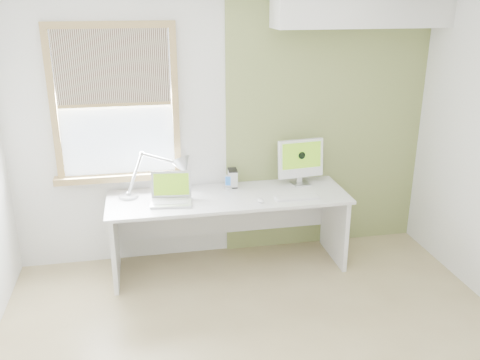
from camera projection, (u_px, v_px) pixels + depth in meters
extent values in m
cube|color=tan|center=(268.00, 360.00, 3.72)|extent=(4.00, 3.50, 0.02)
cube|color=silver|center=(226.00, 125.00, 4.90)|extent=(4.00, 0.02, 2.60)
cube|color=olive|center=(326.00, 121.00, 5.06)|extent=(2.00, 0.02, 2.60)
cube|color=white|center=(362.00, 3.00, 4.57)|extent=(1.60, 0.40, 0.42)
cube|color=#987B47|center=(53.00, 107.00, 4.50)|extent=(0.06, 0.06, 1.42)
cube|color=#987B47|center=(175.00, 102.00, 4.69)|extent=(0.06, 0.06, 1.42)
cube|color=#987B47|center=(109.00, 25.00, 4.37)|extent=(1.00, 0.06, 0.06)
cube|color=#987B47|center=(121.00, 177.00, 4.81)|extent=(1.20, 0.14, 0.06)
cube|color=#D1E2F9|center=(116.00, 104.00, 4.61)|extent=(1.00, 0.01, 1.30)
cube|color=beige|center=(112.00, 68.00, 4.46)|extent=(0.98, 0.02, 0.65)
cube|color=#987B47|center=(115.00, 105.00, 4.57)|extent=(0.98, 0.03, 0.03)
cube|color=silver|center=(229.00, 197.00, 4.74)|extent=(2.20, 0.70, 0.03)
cube|color=silver|center=(115.00, 243.00, 4.68)|extent=(0.04, 0.64, 0.70)
cube|color=silver|center=(334.00, 224.00, 5.06)|extent=(0.04, 0.64, 0.70)
cube|color=silver|center=(223.00, 210.00, 5.13)|extent=(2.08, 0.02, 0.48)
cylinder|color=silver|center=(129.00, 196.00, 4.70)|extent=(0.21, 0.21, 0.02)
sphere|color=silver|center=(128.00, 194.00, 4.70)|extent=(0.06, 0.06, 0.05)
cylinder|color=silver|center=(135.00, 174.00, 4.66)|extent=(0.17, 0.06, 0.38)
sphere|color=silver|center=(142.00, 154.00, 4.62)|extent=(0.05, 0.05, 0.05)
cylinder|color=silver|center=(161.00, 159.00, 4.68)|extent=(0.34, 0.04, 0.15)
sphere|color=silver|center=(180.00, 164.00, 4.74)|extent=(0.05, 0.05, 0.04)
cone|color=silver|center=(183.00, 167.00, 4.76)|extent=(0.29, 0.30, 0.23)
cube|color=silver|center=(171.00, 202.00, 4.57)|extent=(0.38, 0.29, 0.02)
cube|color=#B2B5B7|center=(171.00, 201.00, 4.57)|extent=(0.32, 0.19, 0.00)
cube|color=silver|center=(171.00, 184.00, 4.64)|extent=(0.36, 0.12, 0.23)
cube|color=#5B9013|center=(171.00, 184.00, 4.64)|extent=(0.32, 0.09, 0.19)
cylinder|color=silver|center=(228.00, 188.00, 4.90)|extent=(0.09, 0.09, 0.02)
cube|color=silver|center=(228.00, 181.00, 4.88)|extent=(0.06, 0.02, 0.12)
cube|color=#194C99|center=(228.00, 181.00, 4.87)|extent=(0.05, 0.01, 0.09)
cube|color=silver|center=(233.00, 178.00, 4.94)|extent=(0.09, 0.14, 0.17)
cube|color=black|center=(233.00, 170.00, 4.91)|extent=(0.09, 0.14, 0.01)
cube|color=black|center=(233.00, 186.00, 4.97)|extent=(0.09, 0.14, 0.01)
cube|color=silver|center=(300.00, 183.00, 5.03)|extent=(0.18, 0.16, 0.01)
cube|color=silver|center=(299.00, 175.00, 5.03)|extent=(0.06, 0.02, 0.15)
cube|color=white|center=(301.00, 158.00, 4.96)|extent=(0.46, 0.13, 0.37)
cube|color=#5B9013|center=(302.00, 155.00, 4.93)|extent=(0.39, 0.07, 0.25)
cylinder|color=black|center=(302.00, 156.00, 4.92)|extent=(0.07, 0.02, 0.07)
cube|color=white|center=(297.00, 198.00, 4.68)|extent=(0.41, 0.12, 0.02)
cube|color=white|center=(297.00, 197.00, 4.67)|extent=(0.38, 0.09, 0.00)
ellipsoid|color=white|center=(261.00, 200.00, 4.60)|extent=(0.07, 0.10, 0.03)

